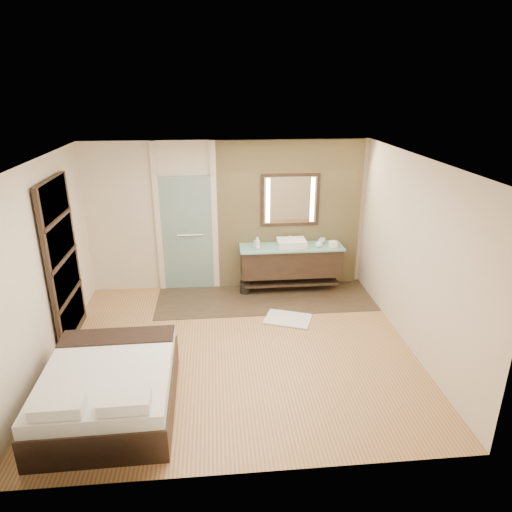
{
  "coord_description": "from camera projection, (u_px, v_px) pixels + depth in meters",
  "views": [
    {
      "loc": [
        -0.25,
        -5.68,
        3.6
      ],
      "look_at": [
        0.34,
        0.6,
        1.2
      ],
      "focal_mm": 32.0,
      "sensor_mm": 36.0,
      "label": 1
    }
  ],
  "objects": [
    {
      "name": "waste_bin",
      "position": [
        245.0,
        287.0,
        8.29
      ],
      "size": [
        0.22,
        0.22,
        0.24
      ],
      "primitive_type": "cylinder",
      "rotation": [
        0.0,
        0.0,
        -0.16
      ],
      "color": "black",
      "rests_on": "floor"
    },
    {
      "name": "shoji_partition",
      "position": [
        63.0,
        262.0,
        6.5
      ],
      "size": [
        0.06,
        1.2,
        2.4
      ],
      "color": "black",
      "rests_on": "floor"
    },
    {
      "name": "soap_bottle_b",
      "position": [
        257.0,
        242.0,
        8.09
      ],
      "size": [
        0.11,
        0.11,
        0.18
      ],
      "primitive_type": "imported",
      "rotation": [
        0.0,
        0.0,
        0.42
      ],
      "color": "#B2B2B2",
      "rests_on": "vanity"
    },
    {
      "name": "tile_strip",
      "position": [
        265.0,
        298.0,
        8.13
      ],
      "size": [
        3.8,
        1.3,
        0.01
      ],
      "primitive_type": "cube",
      "color": "#31251A",
      "rests_on": "floor"
    },
    {
      "name": "stone_wall",
      "position": [
        289.0,
        216.0,
        8.26
      ],
      "size": [
        2.6,
        0.08,
        2.7
      ],
      "primitive_type": "cube",
      "color": "tan",
      "rests_on": "floor"
    },
    {
      "name": "floor",
      "position": [
        236.0,
        349.0,
        6.59
      ],
      "size": [
        5.0,
        5.0,
        0.0
      ],
      "primitive_type": "plane",
      "color": "#8E603B",
      "rests_on": "ground"
    },
    {
      "name": "bath_mat",
      "position": [
        288.0,
        319.0,
        7.39
      ],
      "size": [
        0.85,
        0.73,
        0.02
      ],
      "primitive_type": "cube",
      "rotation": [
        0.0,
        0.0,
        -0.37
      ],
      "color": "silver",
      "rests_on": "floor"
    },
    {
      "name": "frosted_door",
      "position": [
        187.0,
        229.0,
        8.17
      ],
      "size": [
        1.1,
        0.12,
        2.7
      ],
      "color": "silver",
      "rests_on": "floor"
    },
    {
      "name": "cup",
      "position": [
        322.0,
        241.0,
        8.3
      ],
      "size": [
        0.13,
        0.13,
        0.09
      ],
      "primitive_type": "imported",
      "rotation": [
        0.0,
        0.0,
        0.13
      ],
      "color": "silver",
      "rests_on": "vanity"
    },
    {
      "name": "tissue_box",
      "position": [
        333.0,
        244.0,
        8.1
      ],
      "size": [
        0.14,
        0.14,
        0.1
      ],
      "primitive_type": "cube",
      "rotation": [
        0.0,
        0.0,
        0.22
      ],
      "color": "white",
      "rests_on": "vanity"
    },
    {
      "name": "bed",
      "position": [
        110.0,
        388.0,
        5.27
      ],
      "size": [
        1.48,
        1.84,
        0.7
      ],
      "rotation": [
        0.0,
        0.0,
        0.01
      ],
      "color": "black",
      "rests_on": "floor"
    },
    {
      "name": "soap_bottle_c",
      "position": [
        319.0,
        243.0,
        8.08
      ],
      "size": [
        0.12,
        0.12,
        0.15
      ],
      "primitive_type": "imported",
      "rotation": [
        0.0,
        0.0,
        0.03
      ],
      "color": "#C1F3EC",
      "rests_on": "vanity"
    },
    {
      "name": "soap_bottle_a",
      "position": [
        258.0,
        243.0,
        8.01
      ],
      "size": [
        0.1,
        0.1,
        0.2
      ],
      "primitive_type": "imported",
      "rotation": [
        0.0,
        0.0,
        -0.4
      ],
      "color": "white",
      "rests_on": "vanity"
    },
    {
      "name": "mirror_unit",
      "position": [
        290.0,
        200.0,
        8.11
      ],
      "size": [
        1.06,
        0.04,
        0.96
      ],
      "color": "black",
      "rests_on": "stone_wall"
    },
    {
      "name": "vanity",
      "position": [
        291.0,
        261.0,
        8.26
      ],
      "size": [
        1.85,
        0.55,
        0.88
      ],
      "color": "black",
      "rests_on": "stone_wall"
    }
  ]
}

